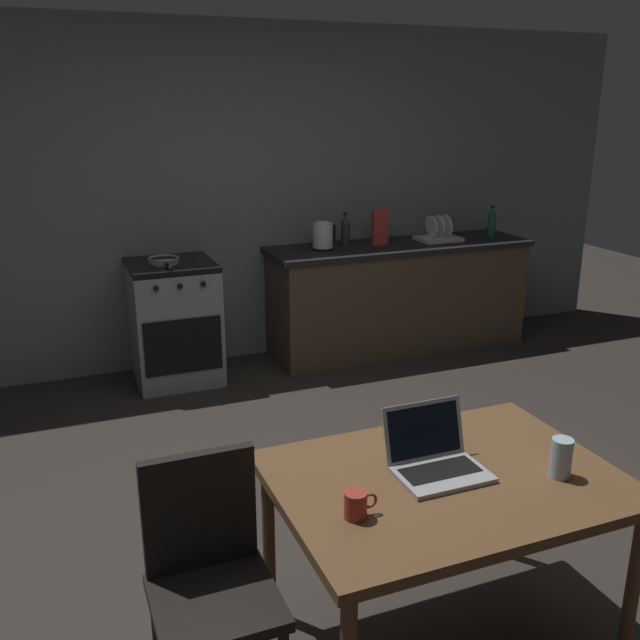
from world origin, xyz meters
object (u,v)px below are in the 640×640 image
object	(u,v)px
coffee_mug	(356,505)
bottle_b	(345,230)
electric_kettle	(323,236)
cereal_box	(380,227)
drinking_glass	(561,458)
stove_oven	(174,322)
chair	(209,571)
dish_rack	(438,235)
frying_pan	(164,260)
laptop	(436,460)
bottle	(492,223)
dining_table	(445,493)

from	to	relation	value
coffee_mug	bottle_b	bearing A→B (deg)	66.72
electric_kettle	cereal_box	distance (m)	0.50
drinking_glass	bottle_b	size ratio (longest dim) A/B	0.54
stove_oven	chair	bearing A→B (deg)	-98.46
dish_rack	bottle_b	bearing A→B (deg)	174.31
frying_pan	coffee_mug	size ratio (longest dim) A/B	3.47
cereal_box	laptop	bearing A→B (deg)	-112.99
cereal_box	bottle_b	bearing A→B (deg)	167.64
dish_rack	frying_pan	bearing A→B (deg)	-179.23
laptop	bottle_b	bearing A→B (deg)	84.60
bottle	cereal_box	world-z (taller)	cereal_box
electric_kettle	bottle	distance (m)	1.51
cereal_box	coffee_mug	bearing A→B (deg)	-117.68
bottle	bottle_b	bearing A→B (deg)	174.21
dining_table	coffee_mug	size ratio (longest dim) A/B	10.68
stove_oven	chair	size ratio (longest dim) A/B	1.00
dining_table	cereal_box	distance (m)	3.33
chair	dish_rack	xyz separation A→B (m)	(2.64, 2.98, 0.42)
electric_kettle	cereal_box	size ratio (longest dim) A/B	0.79
electric_kettle	bottle_b	bearing A→B (deg)	19.79
coffee_mug	drinking_glass	distance (m)	0.78
stove_oven	frying_pan	distance (m)	0.47
bottle_b	laptop	bearing A→B (deg)	-108.10
coffee_mug	drinking_glass	size ratio (longest dim) A/B	0.79
electric_kettle	drinking_glass	bearing A→B (deg)	-97.05
bottle	drinking_glass	size ratio (longest dim) A/B	1.85
electric_kettle	coffee_mug	size ratio (longest dim) A/B	1.97
drinking_glass	cereal_box	xyz separation A→B (m)	(0.89, 3.21, 0.24)
stove_oven	laptop	bearing A→B (deg)	-82.59
cereal_box	bottle_b	xyz separation A→B (m)	(-0.27, 0.06, -0.02)
bottle	dish_rack	distance (m)	0.49
bottle_b	dining_table	bearing A→B (deg)	-107.56
dining_table	cereal_box	size ratio (longest dim) A/B	4.27
frying_pan	cereal_box	bearing A→B (deg)	1.67
electric_kettle	dish_rack	distance (m)	1.03
stove_oven	frying_pan	bearing A→B (deg)	-151.13
stove_oven	chair	xyz separation A→B (m)	(-0.44, -2.98, 0.07)
cereal_box	frying_pan	bearing A→B (deg)	-178.33
bottle	dining_table	bearing A→B (deg)	-127.22
stove_oven	coffee_mug	xyz separation A→B (m)	(0.00, -3.15, 0.31)
chair	cereal_box	xyz separation A→B (m)	(2.11, 3.00, 0.52)
chair	drinking_glass	distance (m)	1.27
drinking_glass	chair	bearing A→B (deg)	170.24
laptop	bottle	size ratio (longest dim) A/B	1.21
electric_kettle	bottle	world-z (taller)	bottle
bottle	cereal_box	size ratio (longest dim) A/B	0.94
coffee_mug	bottle_b	world-z (taller)	bottle_b
electric_kettle	frying_pan	world-z (taller)	electric_kettle
dining_table	cereal_box	world-z (taller)	cereal_box
bottle	coffee_mug	size ratio (longest dim) A/B	2.34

